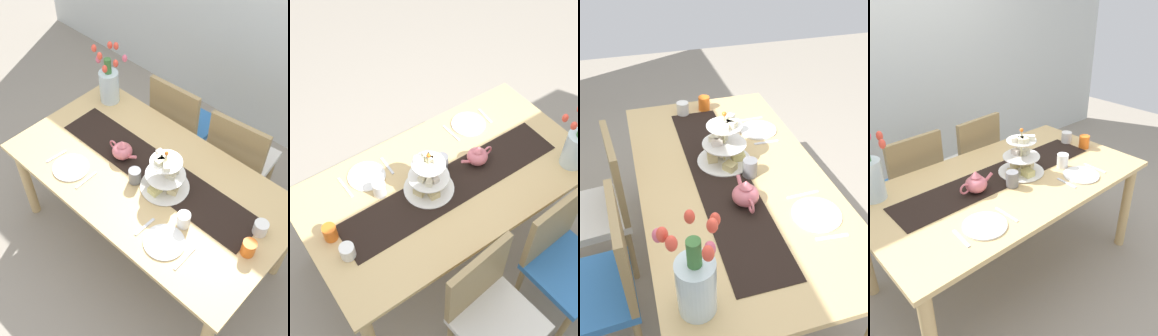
{
  "view_description": "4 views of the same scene",
  "coord_description": "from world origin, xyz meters",
  "views": [
    {
      "loc": [
        1.13,
        -1.23,
        2.69
      ],
      "look_at": [
        -0.05,
        0.01,
        0.75
      ],
      "focal_mm": 44.57,
      "sensor_mm": 36.0,
      "label": 1
    },
    {
      "loc": [
        0.97,
        1.24,
        2.7
      ],
      "look_at": [
        0.05,
        -0.06,
        0.8
      ],
      "focal_mm": 44.82,
      "sensor_mm": 36.0,
      "label": 2
    },
    {
      "loc": [
        -1.46,
        0.46,
        1.93
      ],
      "look_at": [
        0.04,
        0.03,
        0.76
      ],
      "focal_mm": 39.45,
      "sensor_mm": 36.0,
      "label": 3
    },
    {
      "loc": [
        -1.21,
        -1.42,
        1.8
      ],
      "look_at": [
        0.09,
        0.02,
        0.76
      ],
      "focal_mm": 36.35,
      "sensor_mm": 36.0,
      "label": 4
    }
  ],
  "objects": [
    {
      "name": "ground_plane",
      "position": [
        0.0,
        0.0,
        0.0
      ],
      "size": [
        8.0,
        8.0,
        0.0
      ],
      "primitive_type": "plane",
      "color": "gray"
    },
    {
      "name": "dining_table",
      "position": [
        0.0,
        0.0,
        0.64
      ],
      "size": [
        1.78,
        0.97,
        0.73
      ],
      "color": "tan",
      "rests_on": "ground_plane"
    },
    {
      "name": "chair_left",
      "position": [
        -0.31,
        0.71,
        0.5
      ],
      "size": [
        0.44,
        0.44,
        0.91
      ],
      "color": "#9C8254",
      "rests_on": "ground_plane"
    },
    {
      "name": "chair_right",
      "position": [
        0.23,
        0.71,
        0.5
      ],
      "size": [
        0.46,
        0.46,
        0.91
      ],
      "color": "#9C8254",
      "rests_on": "ground_plane"
    },
    {
      "name": "table_runner",
      "position": [
        0.0,
        0.06,
        0.73
      ],
      "size": [
        1.43,
        0.28,
        0.0
      ],
      "primitive_type": "cube",
      "color": "black",
      "rests_on": "dining_table"
    },
    {
      "name": "tiered_cake_stand",
      "position": [
        0.13,
        -0.0,
        0.82
      ],
      "size": [
        0.3,
        0.3,
        0.3
      ],
      "color": "beige",
      "rests_on": "table_runner"
    },
    {
      "name": "teapot",
      "position": [
        -0.23,
        0.0,
        0.79
      ],
      "size": [
        0.24,
        0.13,
        0.14
      ],
      "color": "#D66B75",
      "rests_on": "table_runner"
    },
    {
      "name": "tulip_vase",
      "position": [
        -0.7,
        0.34,
        0.88
      ],
      "size": [
        0.23,
        0.22,
        0.44
      ],
      "color": "silver",
      "rests_on": "dining_table"
    },
    {
      "name": "cream_jug",
      "position": [
        0.73,
        0.12,
        0.77
      ],
      "size": [
        0.08,
        0.08,
        0.08
      ],
      "primitive_type": "cylinder",
      "color": "white",
      "rests_on": "dining_table"
    },
    {
      "name": "dinner_plate_left",
      "position": [
        -0.39,
        -0.29,
        0.73
      ],
      "size": [
        0.23,
        0.23,
        0.01
      ],
      "primitive_type": "cylinder",
      "color": "white",
      "rests_on": "dining_table"
    },
    {
      "name": "fork_left",
      "position": [
        -0.54,
        -0.29,
        0.73
      ],
      "size": [
        0.03,
        0.15,
        0.01
      ],
      "primitive_type": "cube",
      "rotation": [
        0.0,
        0.0,
        -0.09
      ],
      "color": "silver",
      "rests_on": "dining_table"
    },
    {
      "name": "knife_left",
      "position": [
        -0.25,
        -0.29,
        0.73
      ],
      "size": [
        0.02,
        0.17,
        0.01
      ],
      "primitive_type": "cube",
      "rotation": [
        0.0,
        0.0,
        0.03
      ],
      "color": "silver",
      "rests_on": "dining_table"
    },
    {
      "name": "dinner_plate_right",
      "position": [
        0.39,
        -0.29,
        0.73
      ],
      "size": [
        0.23,
        0.23,
        0.01
      ],
      "primitive_type": "cylinder",
      "color": "white",
      "rests_on": "dining_table"
    },
    {
      "name": "fork_right",
      "position": [
        0.24,
        -0.29,
        0.73
      ],
      "size": [
        0.02,
        0.15,
        0.01
      ],
      "primitive_type": "cube",
      "rotation": [
        0.0,
        0.0,
        -0.03
      ],
      "color": "silver",
      "rests_on": "dining_table"
    },
    {
      "name": "knife_right",
      "position": [
        0.53,
        -0.29,
        0.73
      ],
      "size": [
        0.02,
        0.17,
        0.01
      ],
      "primitive_type": "cube",
      "rotation": [
        0.0,
        0.0,
        0.02
      ],
      "color": "silver",
      "rests_on": "dining_table"
    },
    {
      "name": "mug_grey",
      "position": [
        -0.03,
        -0.09,
        0.78
      ],
      "size": [
        0.08,
        0.08,
        0.09
      ],
      "primitive_type": "cylinder",
      "color": "slate",
      "rests_on": "table_runner"
    },
    {
      "name": "mug_white_text",
      "position": [
        0.39,
        -0.13,
        0.77
      ],
      "size": [
        0.08,
        0.08,
        0.09
      ],
      "primitive_type": "cylinder",
      "color": "white",
      "rests_on": "dining_table"
    },
    {
      "name": "mug_orange",
      "position": [
        0.75,
        -0.03,
        0.77
      ],
      "size": [
        0.08,
        0.08,
        0.09
      ],
      "primitive_type": "cylinder",
      "color": "orange",
      "rests_on": "dining_table"
    }
  ]
}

